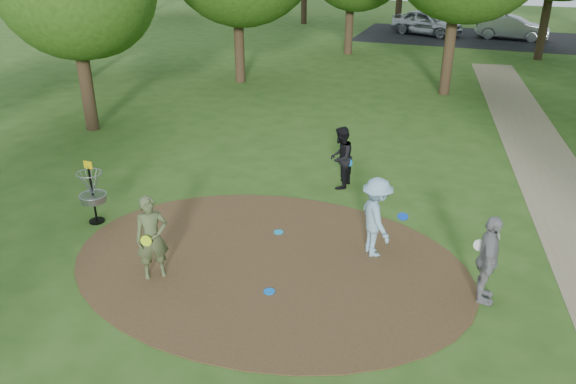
% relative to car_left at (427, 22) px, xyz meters
% --- Properties ---
extents(ground, '(100.00, 100.00, 0.00)m').
position_rel_car_left_xyz_m(ground, '(0.75, -30.01, -0.80)').
color(ground, '#2D5119').
rests_on(ground, ground).
extents(dirt_clearing, '(8.40, 8.40, 0.02)m').
position_rel_car_left_xyz_m(dirt_clearing, '(0.75, -30.01, -0.79)').
color(dirt_clearing, '#47301C').
rests_on(dirt_clearing, ground).
extents(parking_lot, '(14.00, 8.00, 0.01)m').
position_rel_car_left_xyz_m(parking_lot, '(2.75, -0.01, -0.79)').
color(parking_lot, black).
rests_on(parking_lot, ground).
extents(player_observer_with_disc, '(0.75, 0.73, 1.74)m').
position_rel_car_left_xyz_m(player_observer_with_disc, '(-1.17, -31.23, 0.07)').
color(player_observer_with_disc, '#4F5C35').
rests_on(player_observer_with_disc, ground).
extents(player_throwing_with_disc, '(1.27, 1.29, 1.74)m').
position_rel_car_left_xyz_m(player_throwing_with_disc, '(2.72, -28.89, 0.07)').
color(player_throwing_with_disc, '#8BB8D0').
rests_on(player_throwing_with_disc, ground).
extents(player_walking_with_disc, '(0.66, 0.84, 1.68)m').
position_rel_car_left_xyz_m(player_walking_with_disc, '(1.12, -25.79, 0.04)').
color(player_walking_with_disc, black).
rests_on(player_walking_with_disc, ground).
extents(player_waiting_with_disc, '(0.53, 1.04, 1.73)m').
position_rel_car_left_xyz_m(player_waiting_with_disc, '(4.97, -29.84, 0.07)').
color(player_waiting_with_disc, gray).
rests_on(player_waiting_with_disc, ground).
extents(disc_ground_cyan, '(0.22, 0.22, 0.02)m').
position_rel_car_left_xyz_m(disc_ground_cyan, '(0.49, -28.76, -0.77)').
color(disc_ground_cyan, '#1B9EDE').
rests_on(disc_ground_cyan, dirt_clearing).
extents(disc_ground_blue, '(0.22, 0.22, 0.02)m').
position_rel_car_left_xyz_m(disc_ground_blue, '(1.16, -30.99, -0.77)').
color(disc_ground_blue, blue).
rests_on(disc_ground_blue, dirt_clearing).
extents(car_left, '(5.05, 3.52, 1.60)m').
position_rel_car_left_xyz_m(car_left, '(0.00, 0.00, 0.00)').
color(car_left, '#A8ACB0').
rests_on(car_left, ground).
extents(car_right, '(4.53, 1.97, 1.45)m').
position_rel_car_left_xyz_m(car_right, '(5.35, 0.11, -0.07)').
color(car_right, '#A6A8AE').
rests_on(car_right, ground).
extents(disc_golf_basket, '(0.63, 0.63, 1.54)m').
position_rel_car_left_xyz_m(disc_golf_basket, '(-3.75, -29.71, 0.08)').
color(disc_golf_basket, black).
rests_on(disc_golf_basket, ground).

